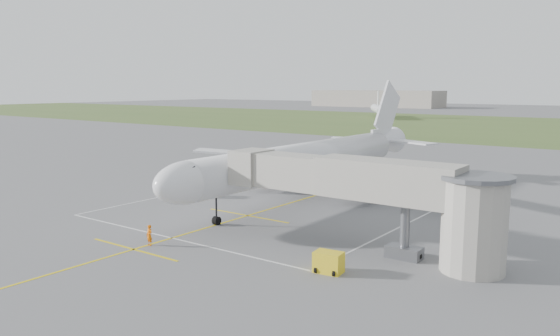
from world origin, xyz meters
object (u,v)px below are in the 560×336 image
Objects in this scene: gpu_unit at (328,262)px; ramp_worker_nose at (149,235)px; baggage_cart at (184,188)px; jet_bridge at (378,192)px; airliner at (308,160)px; ramp_worker_wing at (266,180)px.

gpu_unit is 1.23× the size of ramp_worker_nose.
jet_bridge is at bearing -38.17° from baggage_cart.
airliner is 14.31× the size of baggage_cart.
jet_bridge is at bearing -157.90° from ramp_worker_wing.
ramp_worker_wing is at bearing 111.54° from ramp_worker_nose.
airliner is 8.72m from ramp_worker_wing.
ramp_worker_wing is (-7.70, 2.19, -3.47)m from airliner.
baggage_cart is at bearing 148.19° from gpu_unit.
baggage_cart reaches higher than gpu_unit.
gpu_unit is 15.24m from ramp_worker_nose.
ramp_worker_wing is at bearing 164.14° from airliner.
airliner is at bearing -138.70° from ramp_worker_wing.
airliner is at bearing 137.81° from jet_bridge.
jet_bridge reaches higher than gpu_unit.
baggage_cart reaches higher than ramp_worker_nose.
ramp_worker_wing is (-23.42, 16.44, -3.82)m from jet_bridge.
ramp_worker_wing is at bearing 41.18° from baggage_cart.
airliner is 23.55m from ramp_worker_nose.
airliner is 22.53× the size of gpu_unit.
baggage_cart is at bearing 166.82° from jet_bridge.
jet_bridge is at bearing 34.52° from ramp_worker_nose.
jet_bridge is 28.80m from baggage_cart.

